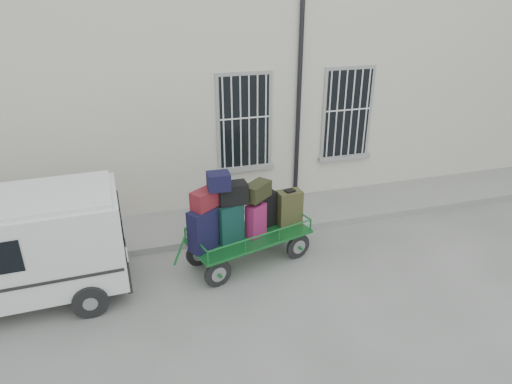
{
  "coord_description": "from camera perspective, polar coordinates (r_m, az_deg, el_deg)",
  "views": [
    {
      "loc": [
        -3.13,
        -7.24,
        5.28
      ],
      "look_at": [
        -0.7,
        1.0,
        1.32
      ],
      "focal_mm": 32.0,
      "sensor_mm": 36.0,
      "label": 1
    }
  ],
  "objects": [
    {
      "name": "ground",
      "position": [
        9.49,
        5.82,
        -9.23
      ],
      "size": [
        80.0,
        80.0,
        0.0
      ],
      "primitive_type": "plane",
      "color": "#62625D",
      "rests_on": "ground"
    },
    {
      "name": "building",
      "position": [
        13.31,
        -2.71,
        14.84
      ],
      "size": [
        24.0,
        5.15,
        6.0
      ],
      "color": "beige",
      "rests_on": "ground"
    },
    {
      "name": "luggage_cart",
      "position": [
        9.04,
        -1.52,
        -3.42
      ],
      "size": [
        2.92,
        1.7,
        2.13
      ],
      "rotation": [
        0.0,
        0.0,
        0.27
      ],
      "color": "black",
      "rests_on": "ground"
    },
    {
      "name": "sidewalk",
      "position": [
        11.22,
        1.67,
        -2.92
      ],
      "size": [
        24.0,
        1.7,
        0.15
      ],
      "primitive_type": "cube",
      "color": "gray",
      "rests_on": "ground"
    },
    {
      "name": "van",
      "position": [
        8.98,
        -29.15,
        -5.98
      ],
      "size": [
        4.11,
        1.97,
        2.03
      ],
      "rotation": [
        0.0,
        0.0,
        0.04
      ],
      "color": "silver",
      "rests_on": "ground"
    }
  ]
}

